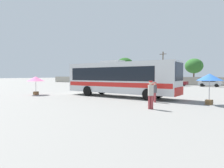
{
  "coord_description": "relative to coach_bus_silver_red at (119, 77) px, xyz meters",
  "views": [
    {
      "loc": [
        10.56,
        -17.55,
        2.14
      ],
      "look_at": [
        -0.15,
        -0.09,
        1.26
      ],
      "focal_mm": 31.41,
      "sensor_mm": 36.0,
      "label": 1
    }
  ],
  "objects": [
    {
      "name": "parked_car_second_black",
      "position": [
        -6.4,
        23.83,
        -1.18
      ],
      "size": [
        4.11,
        2.06,
        1.48
      ],
      "color": "black",
      "rests_on": "ground_plane"
    },
    {
      "name": "roadside_tree_left",
      "position": [
        -15.94,
        31.68,
        3.12
      ],
      "size": [
        4.88,
        4.88,
        7.17
      ],
      "color": "brown",
      "rests_on": "ground_plane"
    },
    {
      "name": "vendor_umbrella_secondary_blue",
      "position": [
        8.43,
        -1.36,
        -0.0
      ],
      "size": [
        1.85,
        1.85,
        2.29
      ],
      "color": "gray",
      "rests_on": "ground_plane"
    },
    {
      "name": "roadside_tree_midleft",
      "position": [
        -7.79,
        30.86,
        1.94
      ],
      "size": [
        3.44,
        3.44,
        5.38
      ],
      "color": "brown",
      "rests_on": "ground_plane"
    },
    {
      "name": "ground_plane",
      "position": [
        -0.73,
        10.22,
        -1.96
      ],
      "size": [
        300.0,
        300.0,
        0.0
      ],
      "primitive_type": "plane",
      "color": "gray"
    },
    {
      "name": "utility_pole_near",
      "position": [
        -5.12,
        31.69,
        2.31
      ],
      "size": [
        1.8,
        0.36,
        8.17
      ],
      "color": "#4C3823",
      "rests_on": "ground_plane"
    },
    {
      "name": "parked_car_third_maroon",
      "position": [
        -0.24,
        24.78,
        -1.19
      ],
      "size": [
        4.69,
        2.18,
        1.44
      ],
      "color": "maroon",
      "rests_on": "ground_plane"
    },
    {
      "name": "perimeter_wall",
      "position": [
        -0.73,
        28.81,
        -1.04
      ],
      "size": [
        80.0,
        0.3,
        1.84
      ],
      "primitive_type": "cube",
      "color": "#9E998C",
      "rests_on": "ground_plane"
    },
    {
      "name": "vendor_umbrella_near_gate_pink",
      "position": [
        -8.86,
        -3.17,
        -0.23
      ],
      "size": [
        1.89,
        1.89,
        2.05
      ],
      "color": "gray",
      "rests_on": "ground_plane"
    },
    {
      "name": "parked_car_rightmost_silver",
      "position": [
        6.16,
        24.88,
        -1.16
      ],
      "size": [
        4.15,
        2.2,
        1.52
      ],
      "color": "#B7BABF",
      "rests_on": "ground_plane"
    },
    {
      "name": "passenger_waiting_on_apron",
      "position": [
        5.44,
        -5.45,
        -0.93
      ],
      "size": [
        0.48,
        0.48,
        1.81
      ],
      "color": "#99383D",
      "rests_on": "ground_plane"
    },
    {
      "name": "roadside_tree_midright",
      "position": [
        1.8,
        34.4,
        2.55
      ],
      "size": [
        4.28,
        4.28,
        6.35
      ],
      "color": "brown",
      "rests_on": "ground_plane"
    },
    {
      "name": "coach_bus_silver_red",
      "position": [
        0.0,
        0.0,
        0.0
      ],
      "size": [
        11.98,
        3.17,
        3.68
      ],
      "color": "silver",
      "rests_on": "ground_plane"
    },
    {
      "name": "attendant_by_bus_door",
      "position": [
        4.6,
        -2.24,
        -1.05
      ],
      "size": [
        0.45,
        0.45,
        1.61
      ],
      "color": "#99383D",
      "rests_on": "ground_plane"
    },
    {
      "name": "parked_car_leftmost_white",
      "position": [
        -12.84,
        24.09,
        -1.2
      ],
      "size": [
        4.49,
        2.09,
        1.42
      ],
      "color": "silver",
      "rests_on": "ground_plane"
    }
  ]
}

